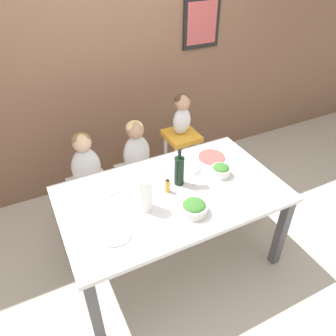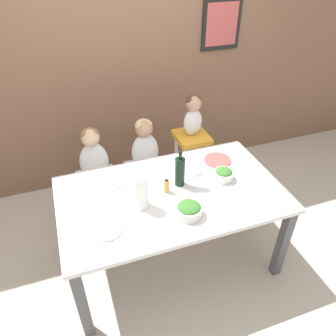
{
  "view_description": "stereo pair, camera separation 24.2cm",
  "coord_description": "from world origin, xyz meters",
  "px_view_note": "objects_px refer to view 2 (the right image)",
  "views": [
    {
      "loc": [
        -0.87,
        -1.67,
        2.37
      ],
      "look_at": [
        0.0,
        0.07,
        0.94
      ],
      "focal_mm": 35.0,
      "sensor_mm": 36.0,
      "label": 1
    },
    {
      "loc": [
        -0.65,
        -1.77,
        2.37
      ],
      "look_at": [
        0.0,
        0.07,
        0.94
      ],
      "focal_mm": 35.0,
      "sensor_mm": 36.0,
      "label": 2
    }
  ],
  "objects_px": {
    "chair_right_highchair": "(191,150)",
    "paper_towel_roll": "(141,192)",
    "wine_glass_near": "(197,174)",
    "chair_far_center": "(146,175)",
    "person_child_center": "(145,144)",
    "dinner_plate_front_left": "(107,228)",
    "person_baby_right": "(193,112)",
    "salad_bowl_small": "(224,174)",
    "chair_far_left": "(98,185)",
    "person_child_left": "(93,154)",
    "wine_bottle": "(180,171)",
    "dinner_plate_back_right": "(218,160)",
    "salad_bowl_large": "(189,210)",
    "dinner_plate_back_left": "(110,181)"
  },
  "relations": [
    {
      "from": "wine_bottle",
      "to": "dinner_plate_back_left",
      "type": "relative_size",
      "value": 1.35
    },
    {
      "from": "chair_right_highchair",
      "to": "salad_bowl_large",
      "type": "bearing_deg",
      "value": -114.0
    },
    {
      "from": "person_child_center",
      "to": "dinner_plate_front_left",
      "type": "height_order",
      "value": "person_child_center"
    },
    {
      "from": "wine_glass_near",
      "to": "paper_towel_roll",
      "type": "bearing_deg",
      "value": -172.25
    },
    {
      "from": "person_child_left",
      "to": "paper_towel_roll",
      "type": "relative_size",
      "value": 2.08
    },
    {
      "from": "chair_far_center",
      "to": "salad_bowl_large",
      "type": "distance_m",
      "value": 1.1
    },
    {
      "from": "chair_right_highchair",
      "to": "paper_towel_roll",
      "type": "height_order",
      "value": "paper_towel_roll"
    },
    {
      "from": "person_baby_right",
      "to": "paper_towel_roll",
      "type": "height_order",
      "value": "person_baby_right"
    },
    {
      "from": "paper_towel_roll",
      "to": "salad_bowl_small",
      "type": "relative_size",
      "value": 1.65
    },
    {
      "from": "person_baby_right",
      "to": "dinner_plate_back_right",
      "type": "bearing_deg",
      "value": -86.51
    },
    {
      "from": "paper_towel_roll",
      "to": "wine_glass_near",
      "type": "xyz_separation_m",
      "value": [
        0.45,
        0.06,
        -0.0
      ]
    },
    {
      "from": "salad_bowl_small",
      "to": "dinner_plate_back_right",
      "type": "xyz_separation_m",
      "value": [
        0.07,
        0.24,
        -0.04
      ]
    },
    {
      "from": "salad_bowl_small",
      "to": "chair_right_highchair",
      "type": "bearing_deg",
      "value": 86.79
    },
    {
      "from": "chair_right_highchair",
      "to": "person_child_left",
      "type": "xyz_separation_m",
      "value": [
        -0.96,
        0.0,
        0.17
      ]
    },
    {
      "from": "wine_glass_near",
      "to": "chair_far_center",
      "type": "bearing_deg",
      "value": 104.49
    },
    {
      "from": "paper_towel_roll",
      "to": "person_child_center",
      "type": "bearing_deg",
      "value": 72.57
    },
    {
      "from": "dinner_plate_back_right",
      "to": "dinner_plate_back_left",
      "type": "bearing_deg",
      "value": 178.86
    },
    {
      "from": "chair_right_highchair",
      "to": "salad_bowl_small",
      "type": "distance_m",
      "value": 0.77
    },
    {
      "from": "chair_far_left",
      "to": "person_baby_right",
      "type": "height_order",
      "value": "person_baby_right"
    },
    {
      "from": "chair_right_highchair",
      "to": "salad_bowl_large",
      "type": "relative_size",
      "value": 3.9
    },
    {
      "from": "chair_right_highchair",
      "to": "person_child_left",
      "type": "bearing_deg",
      "value": 179.93
    },
    {
      "from": "chair_right_highchair",
      "to": "wine_bottle",
      "type": "distance_m",
      "value": 0.85
    },
    {
      "from": "chair_right_highchair",
      "to": "dinner_plate_back_right",
      "type": "height_order",
      "value": "dinner_plate_back_right"
    },
    {
      "from": "salad_bowl_large",
      "to": "chair_right_highchair",
      "type": "bearing_deg",
      "value": 66.0
    },
    {
      "from": "chair_right_highchair",
      "to": "person_baby_right",
      "type": "distance_m",
      "value": 0.42
    },
    {
      "from": "chair_far_center",
      "to": "chair_right_highchair",
      "type": "distance_m",
      "value": 0.52
    },
    {
      "from": "chair_right_highchair",
      "to": "chair_far_center",
      "type": "bearing_deg",
      "value": 180.0
    },
    {
      "from": "wine_glass_near",
      "to": "salad_bowl_small",
      "type": "height_order",
      "value": "wine_glass_near"
    },
    {
      "from": "chair_far_center",
      "to": "dinner_plate_back_right",
      "type": "xyz_separation_m",
      "value": [
        0.51,
        -0.49,
        0.39
      ]
    },
    {
      "from": "chair_far_left",
      "to": "person_child_left",
      "type": "distance_m",
      "value": 0.36
    },
    {
      "from": "person_child_left",
      "to": "salad_bowl_small",
      "type": "relative_size",
      "value": 3.42
    },
    {
      "from": "wine_bottle",
      "to": "wine_glass_near",
      "type": "xyz_separation_m",
      "value": [
        0.11,
        -0.08,
        -0.0
      ]
    },
    {
      "from": "person_child_left",
      "to": "dinner_plate_back_right",
      "type": "relative_size",
      "value": 2.33
    },
    {
      "from": "chair_right_highchair",
      "to": "paper_towel_roll",
      "type": "distance_m",
      "value": 1.15
    },
    {
      "from": "chair_right_highchair",
      "to": "person_child_center",
      "type": "bearing_deg",
      "value": 179.85
    },
    {
      "from": "salad_bowl_large",
      "to": "dinner_plate_back_left",
      "type": "bearing_deg",
      "value": 129.59
    },
    {
      "from": "paper_towel_roll",
      "to": "dinner_plate_back_right",
      "type": "height_order",
      "value": "paper_towel_roll"
    },
    {
      "from": "dinner_plate_front_left",
      "to": "person_child_center",
      "type": "bearing_deg",
      "value": 60.75
    },
    {
      "from": "person_child_left",
      "to": "wine_glass_near",
      "type": "distance_m",
      "value": 1.03
    },
    {
      "from": "chair_right_highchair",
      "to": "dinner_plate_back_left",
      "type": "distance_m",
      "value": 1.04
    },
    {
      "from": "chair_far_center",
      "to": "salad_bowl_small",
      "type": "height_order",
      "value": "salad_bowl_small"
    },
    {
      "from": "person_child_left",
      "to": "salad_bowl_small",
      "type": "bearing_deg",
      "value": -38.69
    },
    {
      "from": "person_child_left",
      "to": "dinner_plate_front_left",
      "type": "relative_size",
      "value": 2.33
    },
    {
      "from": "paper_towel_roll",
      "to": "dinner_plate_back_left",
      "type": "relative_size",
      "value": 1.12
    },
    {
      "from": "wine_bottle",
      "to": "salad_bowl_small",
      "type": "relative_size",
      "value": 1.98
    },
    {
      "from": "person_baby_right",
      "to": "salad_bowl_small",
      "type": "xyz_separation_m",
      "value": [
        -0.04,
        -0.74,
        -0.18
      ]
    },
    {
      "from": "person_child_left",
      "to": "person_baby_right",
      "type": "bearing_deg",
      "value": 0.03
    },
    {
      "from": "chair_far_center",
      "to": "paper_towel_roll",
      "type": "relative_size",
      "value": 1.75
    },
    {
      "from": "chair_right_highchair",
      "to": "person_child_left",
      "type": "height_order",
      "value": "person_child_left"
    },
    {
      "from": "person_child_left",
      "to": "wine_glass_near",
      "type": "xyz_separation_m",
      "value": [
        0.68,
        -0.76,
        0.15
      ]
    }
  ]
}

